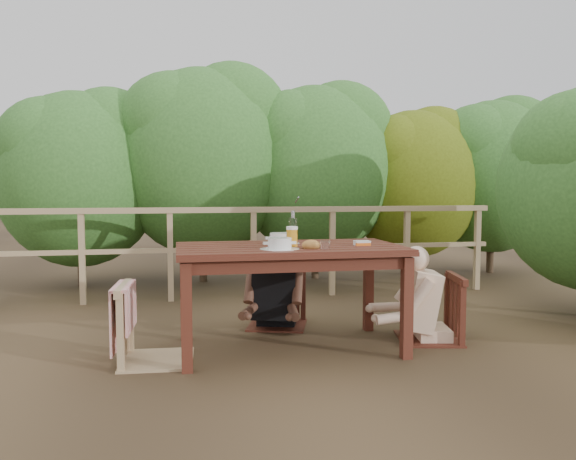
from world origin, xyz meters
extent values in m
plane|color=#4D3923|center=(0.00, 0.00, 0.00)|extent=(60.00, 60.00, 0.00)
cube|color=#411B12|center=(0.00, 0.00, 0.39)|extent=(1.67, 0.94, 0.77)
cube|color=tan|center=(-0.97, -0.12, 0.52)|extent=(0.55, 0.55, 1.04)
cube|color=#411B12|center=(0.03, 0.70, 0.50)|extent=(0.62, 0.62, 0.99)
cube|color=#411B12|center=(1.15, 0.03, 0.50)|extent=(0.59, 0.59, 0.99)
cube|color=tan|center=(0.00, 2.00, 0.51)|extent=(5.60, 0.10, 1.01)
cylinder|color=white|center=(-0.11, -0.20, 0.82)|extent=(0.28, 0.28, 0.09)
cylinder|color=white|center=(-0.03, 0.18, 0.82)|extent=(0.29, 0.29, 0.10)
ellipsoid|color=#9B612F|center=(0.11, -0.23, 0.81)|extent=(0.13, 0.10, 0.08)
cylinder|color=orange|center=(0.01, -0.06, 0.85)|extent=(0.08, 0.08, 0.16)
cylinder|color=silver|center=(0.05, 0.09, 0.91)|extent=(0.07, 0.07, 0.27)
cylinder|color=white|center=(0.20, -0.31, 0.81)|extent=(0.07, 0.07, 0.08)
cube|color=silver|center=(0.54, -0.09, 0.80)|extent=(0.12, 0.09, 0.05)
camera|label=1|loc=(-0.82, -4.08, 1.22)|focal=34.84mm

